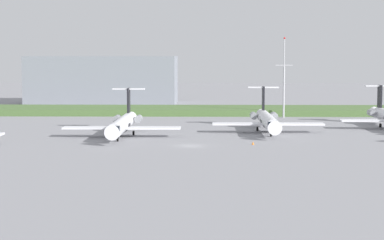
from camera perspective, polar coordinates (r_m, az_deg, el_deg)
The scene contains 7 objects.
ground_plane at distance 148.40m, azimuth 0.10°, elevation -0.67°, with size 500.00×500.00×0.00m, color gray.
grass_berm at distance 185.80m, azimuth 0.31°, elevation 0.82°, with size 320.00×20.00×1.69m, color #4C6B38.
regional_jet_second at distance 133.15m, azimuth -5.85°, elevation -0.29°, with size 22.81×31.00×9.00m.
regional_jet_third at distance 140.93m, azimuth 6.37°, elevation 0.02°, with size 22.81×31.00×9.00m.
antenna_mast at distance 174.19m, azimuth 7.75°, elevation 3.00°, with size 4.40×0.50×20.52m.
distant_hangar at distance 226.15m, azimuth -7.45°, elevation 3.37°, with size 48.03×24.30×15.73m, color gray.
safety_cone_front_marker at distance 120.66m, azimuth 5.17°, elevation -1.95°, with size 0.44×0.44×0.55m, color orange.
Camera 1 is at (2.67, -117.55, 15.62)m, focal length 63.27 mm.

